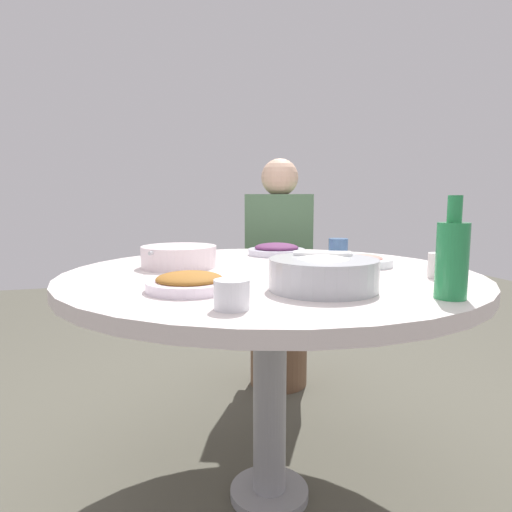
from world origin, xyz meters
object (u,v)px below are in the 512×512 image
(dish_stirfry, at_px, (189,282))
(green_bottle, at_px, (452,258))
(tea_cup_far, at_px, (439,266))
(diner_left, at_px, (279,245))
(stool_for_diner_left, at_px, (279,344))
(tea_cup_near, at_px, (338,247))
(round_dining_table, at_px, (270,296))
(soup_bowl, at_px, (179,257))
(dish_shrimp, at_px, (363,261))
(dish_eggplant, at_px, (277,250))
(tea_cup_side, at_px, (232,294))
(rice_bowl, at_px, (323,273))

(dish_stirfry, height_order, green_bottle, green_bottle)
(tea_cup_far, bearing_deg, dish_stirfry, 178.63)
(tea_cup_far, height_order, diner_left, diner_left)
(green_bottle, bearing_deg, stool_for_diner_left, 87.99)
(tea_cup_near, distance_m, diner_left, 0.58)
(green_bottle, distance_m, diner_left, 1.36)
(round_dining_table, height_order, stool_for_diner_left, round_dining_table)
(soup_bowl, xyz_separation_m, dish_shrimp, (0.60, -0.15, -0.02))
(dish_eggplant, xyz_separation_m, stool_for_diner_left, (0.18, 0.49, -0.57))
(diner_left, bearing_deg, dish_shrimp, -89.50)
(dish_eggplant, distance_m, green_bottle, 0.87)
(green_bottle, xyz_separation_m, tea_cup_near, (0.10, 0.78, -0.06))
(round_dining_table, bearing_deg, green_bottle, -60.18)
(dish_shrimp, xyz_separation_m, tea_cup_side, (-0.55, -0.46, 0.01))
(tea_cup_side, bearing_deg, dish_shrimp, 39.57)
(rice_bowl, height_order, soup_bowl, rice_bowl)
(rice_bowl, bearing_deg, tea_cup_far, 9.63)
(green_bottle, distance_m, tea_cup_side, 0.50)
(rice_bowl, relative_size, diner_left, 0.35)
(green_bottle, height_order, tea_cup_near, green_bottle)
(dish_shrimp, distance_m, tea_cup_near, 0.29)
(dish_eggplant, xyz_separation_m, dish_stirfry, (-0.43, -0.61, -0.00))
(dish_shrimp, distance_m, tea_cup_side, 0.71)
(tea_cup_near, height_order, tea_cup_side, tea_cup_near)
(tea_cup_side, distance_m, stool_for_diner_left, 1.53)
(dish_shrimp, height_order, stool_for_diner_left, dish_shrimp)
(dish_stirfry, xyz_separation_m, tea_cup_side, (0.06, -0.21, 0.01))
(soup_bowl, xyz_separation_m, tea_cup_far, (0.69, -0.41, 0.00))
(round_dining_table, height_order, tea_cup_side, tea_cup_side)
(dish_stirfry, relative_size, stool_for_diner_left, 0.50)
(dish_eggplant, relative_size, tea_cup_far, 3.20)
(green_bottle, relative_size, tea_cup_near, 3.04)
(tea_cup_far, bearing_deg, tea_cup_near, 95.04)
(green_bottle, bearing_deg, tea_cup_far, 57.20)
(soup_bowl, distance_m, tea_cup_near, 0.66)
(dish_stirfry, xyz_separation_m, tea_cup_far, (0.70, -0.02, 0.02))
(tea_cup_far, height_order, tea_cup_side, tea_cup_far)
(green_bottle, bearing_deg, rice_bowl, 144.90)
(dish_shrimp, bearing_deg, rice_bowl, -131.79)
(round_dining_table, bearing_deg, diner_left, 69.67)
(dish_stirfry, height_order, diner_left, diner_left)
(dish_stirfry, height_order, tea_cup_near, tea_cup_near)
(dish_shrimp, bearing_deg, tea_cup_far, -70.09)
(dish_stirfry, bearing_deg, tea_cup_side, -74.18)
(rice_bowl, bearing_deg, dish_eggplant, 81.23)
(rice_bowl, distance_m, green_bottle, 0.29)
(dish_eggplant, xyz_separation_m, tea_cup_far, (0.28, -0.63, 0.02))
(diner_left, bearing_deg, round_dining_table, -110.33)
(tea_cup_far, bearing_deg, green_bottle, -122.80)
(soup_bowl, height_order, dish_stirfry, soup_bowl)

